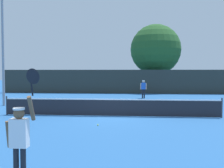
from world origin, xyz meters
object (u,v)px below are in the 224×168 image
(large_tree, at_px, (156,50))
(parked_car_near, at_px, (142,84))
(tennis_ball, at_px, (98,125))
(light_pole, at_px, (3,42))
(player_receiving, at_px, (143,87))
(player_serving, at_px, (20,134))

(large_tree, relative_size, parked_car_near, 1.91)
(tennis_ball, relative_size, light_pole, 0.01)
(tennis_ball, relative_size, parked_car_near, 0.02)
(large_tree, bearing_deg, player_receiving, -101.44)
(player_receiving, xyz_separation_m, tennis_ball, (-2.45, -12.83, -1.00))
(player_serving, xyz_separation_m, tennis_ball, (0.79, 6.55, -1.09))
(player_serving, height_order, parked_car_near, player_serving)
(large_tree, distance_m, parked_car_near, 6.40)
(player_serving, distance_m, player_receiving, 19.65)
(player_receiving, relative_size, parked_car_near, 0.39)
(light_pole, xyz_separation_m, parked_car_near, (10.47, 19.20, -3.83))
(player_receiving, bearing_deg, parked_car_near, -90.96)
(player_receiving, distance_m, tennis_ball, 13.10)
(player_receiving, bearing_deg, large_tree, -101.44)
(player_serving, xyz_separation_m, light_pole, (-7.01, 13.14, 3.48))
(light_pole, bearing_deg, parked_car_near, 61.40)
(large_tree, xyz_separation_m, parked_car_near, (-1.51, 4.42, -4.37))
(player_serving, distance_m, tennis_ball, 6.68)
(player_receiving, xyz_separation_m, parked_car_near, (0.22, 12.96, -0.25))
(player_receiving, distance_m, large_tree, 9.63)
(tennis_ball, distance_m, light_pole, 11.19)
(player_serving, height_order, tennis_ball, player_serving)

